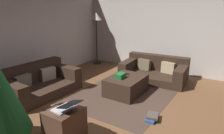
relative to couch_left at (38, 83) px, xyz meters
The scene contains 13 objects.
ground_plane 2.27m from the couch_left, 86.81° to the right, with size 6.40×6.40×0.00m, color brown.
rear_partition 1.38m from the couch_left, 82.01° to the left, with size 6.40×0.12×2.60m, color beige.
corner_partition 4.10m from the couch_left, 34.54° to the right, with size 0.12×6.40×2.60m, color beige.
couch_left is the anchor object (origin of this frame).
couch_right 3.03m from the couch_left, 38.18° to the right, with size 1.13×1.76×0.62m.
ottoman 2.01m from the couch_left, 57.07° to the right, with size 0.95×0.71×0.40m, color #332319.
gift_box 1.88m from the couch_left, 58.48° to the right, with size 0.25×0.16×0.11m, color #19662D.
tv_remote 2.02m from the couch_left, 51.27° to the right, with size 0.05×0.16×0.02m, color black.
side_table 1.98m from the couch_left, 117.60° to the right, with size 0.52×0.44×0.51m, color #4C3323.
laptop 2.05m from the couch_left, 117.01° to the right, with size 0.35×0.39×0.16m.
book_stack 2.67m from the couch_left, 83.03° to the right, with size 0.32×0.26×0.10m.
corner_lamp 3.08m from the couch_left, ahead, with size 0.36×0.36×1.73m.
area_rug 2.02m from the couch_left, 57.07° to the right, with size 2.60×2.00×0.01m, color #453328.
Camera 1 is at (-2.96, -1.57, 1.98)m, focal length 33.39 mm.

